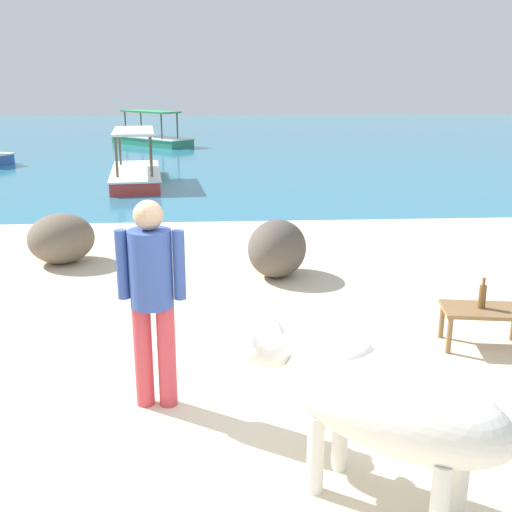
{
  "coord_description": "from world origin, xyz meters",
  "views": [
    {
      "loc": [
        -0.19,
        -3.69,
        2.49
      ],
      "look_at": [
        0.23,
        3.0,
        0.55
      ],
      "focal_mm": 43.15,
      "sensor_mm": 36.0,
      "label": 1
    }
  ],
  "objects": [
    {
      "name": "boat_red",
      "position": [
        -2.2,
        11.47,
        0.29
      ],
      "size": [
        1.56,
        3.78,
        1.29
      ],
      "rotation": [
        0.0,
        0.0,
        4.83
      ],
      "color": "#C63833",
      "rests_on": "water_surface"
    },
    {
      "name": "low_bench_table",
      "position": [
        2.28,
        1.54,
        0.36
      ],
      "size": [
        0.82,
        0.56,
        0.39
      ],
      "rotation": [
        0.0,
        0.0,
        -0.16
      ],
      "color": "brown",
      "rests_on": "sand_beach"
    },
    {
      "name": "person_standing",
      "position": [
        -0.69,
        0.65,
        0.99
      ],
      "size": [
        0.51,
        0.32,
        1.62
      ],
      "rotation": [
        0.0,
        0.0,
        4.62
      ],
      "color": "#CC3D47",
      "rests_on": "sand_beach"
    },
    {
      "name": "bottle",
      "position": [
        2.25,
        1.55,
        0.54
      ],
      "size": [
        0.07,
        0.07,
        0.3
      ],
      "color": "brown",
      "rests_on": "low_bench_table"
    },
    {
      "name": "shore_rock_large",
      "position": [
        0.55,
        3.83,
        0.4
      ],
      "size": [
        0.99,
        1.11,
        0.73
      ],
      "primitive_type": "ellipsoid",
      "rotation": [
        0.0,
        0.0,
        1.25
      ],
      "color": "brown",
      "rests_on": "sand_beach"
    },
    {
      "name": "sand_beach",
      "position": [
        0.0,
        0.0,
        0.02
      ],
      "size": [
        18.0,
        14.0,
        0.04
      ],
      "primitive_type": "cube",
      "color": "beige",
      "rests_on": "ground"
    },
    {
      "name": "water_surface",
      "position": [
        0.0,
        22.0,
        0.0
      ],
      "size": [
        60.0,
        36.0,
        0.03
      ],
      "primitive_type": "cube",
      "color": "teal",
      "rests_on": "ground"
    },
    {
      "name": "shore_rock_small",
      "position": [
        -2.35,
        4.62,
        0.38
      ],
      "size": [
        1.23,
        1.24,
        0.68
      ],
      "primitive_type": "ellipsoid",
      "rotation": [
        0.0,
        0.0,
        0.99
      ],
      "color": "#6B5B4C",
      "rests_on": "sand_beach"
    },
    {
      "name": "cow",
      "position": [
        0.73,
        -0.59,
        0.71
      ],
      "size": [
        1.58,
        1.46,
        1.01
      ],
      "rotation": [
        0.0,
        0.0,
        2.42
      ],
      "color": "silver",
      "rests_on": "sand_beach"
    },
    {
      "name": "boat_green",
      "position": [
        -2.72,
        20.52,
        0.29
      ],
      "size": [
        3.42,
        3.41,
        1.29
      ],
      "rotation": [
        0.0,
        0.0,
        2.36
      ],
      "color": "#338E66",
      "rests_on": "water_surface"
    }
  ]
}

